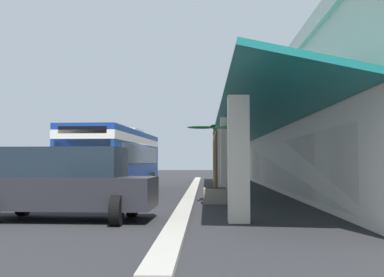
# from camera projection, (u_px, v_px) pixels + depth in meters

# --- Properties ---
(ground) EXTENTS (120.00, 120.00, 0.00)m
(ground) POSITION_uv_depth(u_px,v_px,m) (284.00, 192.00, 23.10)
(ground) COLOR #262628
(curb_strip) EXTENTS (35.91, 0.50, 0.12)m
(curb_strip) POSITION_uv_depth(u_px,v_px,m) (193.00, 190.00, 23.71)
(curb_strip) COLOR #9E998E
(curb_strip) RESTS_ON ground
(plaza_building) EXTENTS (30.23, 13.79, 6.64)m
(plaza_building) POSITION_uv_depth(u_px,v_px,m) (375.00, 129.00, 23.59)
(plaza_building) COLOR beige
(plaza_building) RESTS_ON ground
(transit_bus) EXTENTS (11.31, 3.16, 3.34)m
(transit_bus) POSITION_uv_depth(u_px,v_px,m) (117.00, 156.00, 22.87)
(transit_bus) COLOR navy
(transit_bus) RESTS_ON ground
(parked_suv_charcoal) EXTENTS (2.84, 4.87, 1.97)m
(parked_suv_charcoal) POSITION_uv_depth(u_px,v_px,m) (65.00, 183.00, 12.18)
(parked_suv_charcoal) COLOR #232328
(parked_suv_charcoal) RESTS_ON ground
(potted_palm) EXTENTS (1.73, 1.85, 2.99)m
(potted_palm) POSITION_uv_depth(u_px,v_px,m) (215.00, 186.00, 16.98)
(potted_palm) COLOR gray
(potted_palm) RESTS_ON ground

